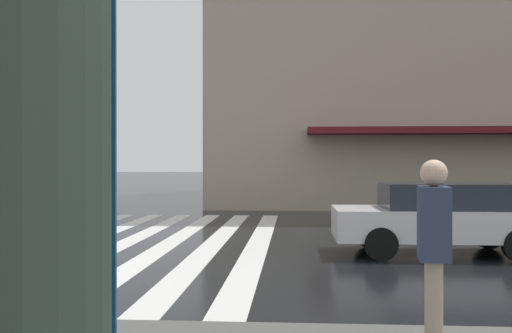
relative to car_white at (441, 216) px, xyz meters
name	(u,v)px	position (x,y,z in m)	size (l,w,h in m)	color
zebra_crossing	(110,240)	(1.50, 7.20, -0.75)	(13.00, 7.50, 0.01)	silver
haussmann_block_corner	(482,8)	(18.70, -6.94, 9.16)	(18.61, 26.66, 20.26)	tan
car_white	(441,216)	(0.00, 0.00, 0.00)	(1.85, 4.10, 1.41)	silver
pedestrian_far_down_pavement	(433,244)	(-6.59, 1.76, 0.37)	(0.64, 0.29, 1.68)	#2D3851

